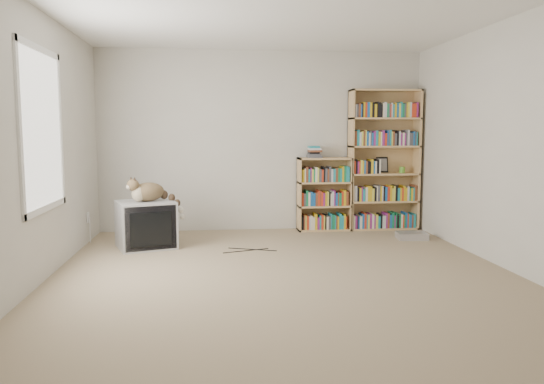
{
  "coord_description": "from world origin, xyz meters",
  "views": [
    {
      "loc": [
        -0.66,
        -4.91,
        1.38
      ],
      "look_at": [
        -0.02,
        1.0,
        0.7
      ],
      "focal_mm": 35.0,
      "sensor_mm": 36.0,
      "label": 1
    }
  ],
  "objects": [
    {
      "name": "bookcase_short",
      "position": [
        0.86,
        2.36,
        0.47
      ],
      "size": [
        0.74,
        0.3,
        1.02
      ],
      "color": "tan",
      "rests_on": "floor"
    },
    {
      "name": "cat",
      "position": [
        -1.4,
        1.46,
        0.64
      ],
      "size": [
        0.69,
        0.46,
        0.49
      ],
      "rotation": [
        0.0,
        0.0,
        0.64
      ],
      "color": "#332514",
      "rests_on": "crt_tv"
    },
    {
      "name": "floor_cables",
      "position": [
        -0.15,
        1.35,
        0.0
      ],
      "size": [
        1.2,
        0.7,
        0.01
      ],
      "primitive_type": null,
      "color": "black",
      "rests_on": "floor"
    },
    {
      "name": "crt_tv",
      "position": [
        -1.49,
        1.46,
        0.28
      ],
      "size": [
        0.79,
        0.76,
        0.56
      ],
      "rotation": [
        0.0,
        0.0,
        0.33
      ],
      "color": "#A6A6A9",
      "rests_on": "floor"
    },
    {
      "name": "window",
      "position": [
        -2.24,
        0.2,
        1.4
      ],
      "size": [
        0.02,
        1.22,
        1.52
      ],
      "primitive_type": "cube",
      "color": "white",
      "rests_on": "wall_left"
    },
    {
      "name": "wall_outlet",
      "position": [
        -2.24,
        1.8,
        0.32
      ],
      "size": [
        0.01,
        0.08,
        0.13
      ],
      "primitive_type": "cube",
      "color": "silver",
      "rests_on": "wall_left"
    },
    {
      "name": "green_mug",
      "position": [
        1.98,
        2.34,
        0.84
      ],
      "size": [
        0.08,
        0.08,
        0.09
      ],
      "primitive_type": "cylinder",
      "color": "#5BA42F",
      "rests_on": "bookcase_tall"
    },
    {
      "name": "framed_print",
      "position": [
        1.72,
        2.44,
        0.91
      ],
      "size": [
        0.17,
        0.05,
        0.22
      ],
      "primitive_type": "cube",
      "rotation": [
        -0.17,
        0.0,
        0.0
      ],
      "color": "black",
      "rests_on": "bookcase_tall"
    },
    {
      "name": "wall_front",
      "position": [
        0.0,
        -2.5,
        1.25
      ],
      "size": [
        4.5,
        0.02,
        2.5
      ],
      "primitive_type": "cube",
      "color": "beige",
      "rests_on": "floor"
    },
    {
      "name": "bookcase_tall",
      "position": [
        1.71,
        2.36,
        0.93
      ],
      "size": [
        0.98,
        0.3,
        1.96
      ],
      "color": "tan",
      "rests_on": "floor"
    },
    {
      "name": "floor",
      "position": [
        0.0,
        0.0,
        0.0
      ],
      "size": [
        4.5,
        5.0,
        0.01
      ],
      "primitive_type": "cube",
      "color": "gray",
      "rests_on": "ground"
    },
    {
      "name": "wall_right",
      "position": [
        2.25,
        0.0,
        1.25
      ],
      "size": [
        0.02,
        5.0,
        2.5
      ],
      "primitive_type": "cube",
      "color": "beige",
      "rests_on": "floor"
    },
    {
      "name": "wall_left",
      "position": [
        -2.25,
        0.0,
        1.25
      ],
      "size": [
        0.02,
        5.0,
        2.5
      ],
      "primitive_type": "cube",
      "color": "beige",
      "rests_on": "floor"
    },
    {
      "name": "ceiling",
      "position": [
        0.0,
        0.0,
        2.5
      ],
      "size": [
        4.5,
        5.0,
        0.02
      ],
      "primitive_type": "cube",
      "color": "white",
      "rests_on": "wall_back"
    },
    {
      "name": "book_stack",
      "position": [
        0.72,
        2.36,
        1.1
      ],
      "size": [
        0.19,
        0.25,
        0.16
      ],
      "primitive_type": "cube",
      "color": "red",
      "rests_on": "bookcase_short"
    },
    {
      "name": "dvd_player",
      "position": [
        1.86,
        1.59,
        0.04
      ],
      "size": [
        0.41,
        0.31,
        0.09
      ],
      "primitive_type": "cube",
      "rotation": [
        0.0,
        0.0,
        -0.11
      ],
      "color": "#BCBCC2",
      "rests_on": "floor"
    },
    {
      "name": "wall_back",
      "position": [
        0.0,
        2.5,
        1.25
      ],
      "size": [
        4.5,
        0.02,
        2.5
      ],
      "primitive_type": "cube",
      "color": "beige",
      "rests_on": "floor"
    }
  ]
}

